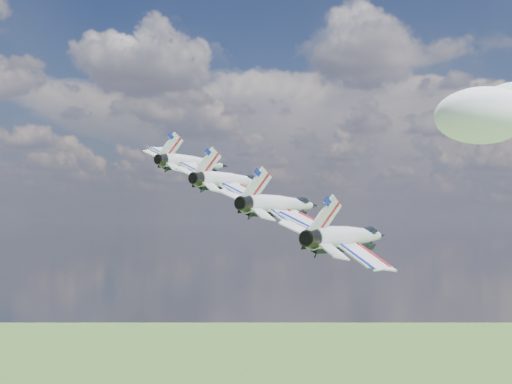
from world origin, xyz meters
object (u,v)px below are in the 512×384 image
at_px(jet_0, 195,163).
at_px(jet_2, 282,205).
at_px(jet_1, 233,181).
at_px(jet_3, 350,237).

relative_size(jet_0, jet_2, 1.00).
height_order(jet_0, jet_1, jet_0).
bearing_deg(jet_0, jet_2, -28.97).
distance_m(jet_2, jet_3, 12.97).
distance_m(jet_0, jet_2, 25.94).
bearing_deg(jet_0, jet_3, -28.97).
relative_size(jet_0, jet_3, 1.00).
bearing_deg(jet_1, jet_3, -28.97).
xyz_separation_m(jet_2, jet_3, (9.25, -8.56, -3.08)).
bearing_deg(jet_3, jet_1, 151.03).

